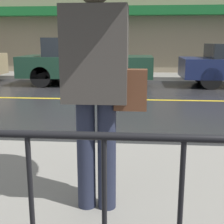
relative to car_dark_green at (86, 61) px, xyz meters
The scene contains 5 objects.
ground_plane 2.81m from the car_dark_green, 80.40° to the right, with size 80.00×80.00×0.00m, color #262628.
sidewalk_far 2.19m from the car_dark_green, 77.43° to the left, with size 28.00×1.73×0.14m.
lane_marking 2.81m from the car_dark_green, 80.40° to the right, with size 25.20×0.12×0.01m.
building_storefront 3.73m from the car_dark_green, 81.48° to the left, with size 28.00×0.85×5.91m.
car_dark_green is the anchor object (origin of this frame).
Camera 1 is at (1.31, -7.69, 1.45)m, focal length 50.00 mm.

